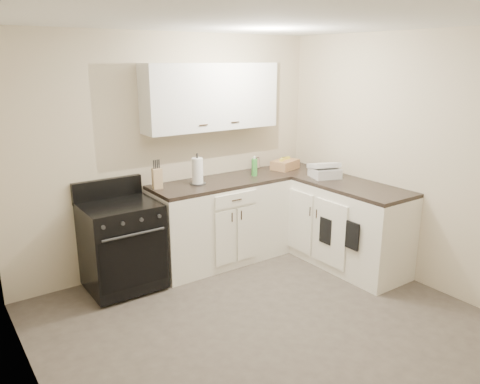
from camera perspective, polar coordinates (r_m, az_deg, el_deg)
floor at (r=4.15m, az=4.23°, el=-16.54°), size 3.60×3.60×0.00m
ceiling at (r=3.52m, az=5.10°, el=20.32°), size 3.60×3.60×0.00m
wall_back at (r=5.12m, az=-8.34°, el=4.72°), size 3.60×0.00×3.60m
wall_right at (r=4.96m, az=20.91°, el=3.49°), size 0.00×3.60×3.60m
wall_left at (r=2.90m, az=-24.12°, el=-5.17°), size 0.00×3.60×3.60m
base_cabinets_back at (r=5.28m, az=-2.39°, el=-3.79°), size 1.55×0.60×0.90m
base_cabinets_right at (r=5.45m, az=10.94°, el=-3.42°), size 0.60×1.90×0.90m
countertop_back at (r=5.14m, az=-2.45°, el=1.15°), size 1.55×0.60×0.04m
countertop_right at (r=5.32m, az=11.20°, el=1.36°), size 0.60×1.90×0.04m
upper_cabinets at (r=5.12m, az=-3.50°, el=11.53°), size 1.55×0.30×0.70m
stove at (r=4.77m, az=-14.18°, el=-6.35°), size 0.71×0.60×0.86m
knife_block at (r=4.88m, az=-10.07°, el=1.64°), size 0.11×0.10×0.21m
paper_towel at (r=4.99m, az=-5.20°, el=2.55°), size 0.12×0.12×0.28m
soap_bottle at (r=5.35m, az=1.77°, el=3.04°), size 0.08×0.08×0.20m
picture_frame at (r=5.72m, az=2.00°, el=3.54°), size 0.11×0.05×0.13m
wicker_basket at (r=5.71m, az=5.52°, el=3.35°), size 0.38×0.30×0.11m
countertop_grill at (r=5.36m, az=10.30°, el=2.35°), size 0.37×0.36×0.11m
oven_mitt_near at (r=4.82m, az=13.52°, el=-5.21°), size 0.02×0.16×0.28m
oven_mitt_far at (r=5.07m, az=10.39°, el=-4.68°), size 0.02×0.16×0.28m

